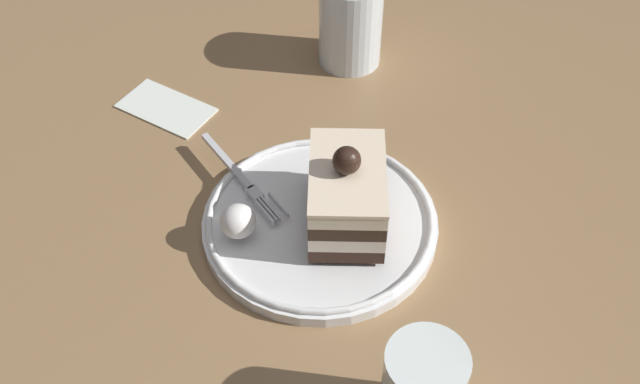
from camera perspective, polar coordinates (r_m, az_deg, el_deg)
The scene contains 7 objects.
ground_plane at distance 0.63m, azimuth -0.87°, elevation -4.59°, with size 2.40×2.40×0.00m, color #916E48.
dessert_plate at distance 0.64m, azimuth 0.00°, elevation -2.32°, with size 0.21×0.21×0.02m.
cake_slice at distance 0.61m, azimuth 2.03°, elevation -0.06°, with size 0.11×0.12×0.08m.
whipped_cream_dollop at distance 0.62m, azimuth -6.35°, elevation -2.26°, with size 0.03×0.03×0.03m, color white.
fork at distance 0.67m, azimuth -6.05°, elevation 1.04°, with size 0.01×0.13×0.00m.
drink_glass_near at distance 0.80m, azimuth 2.36°, elevation 12.63°, with size 0.07×0.07×0.10m.
folded_napkin at distance 0.78m, azimuth -11.84°, elevation 6.44°, with size 0.10×0.05×0.00m, color white.
Camera 1 is at (0.22, 0.32, 0.50)m, focal length 41.35 mm.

